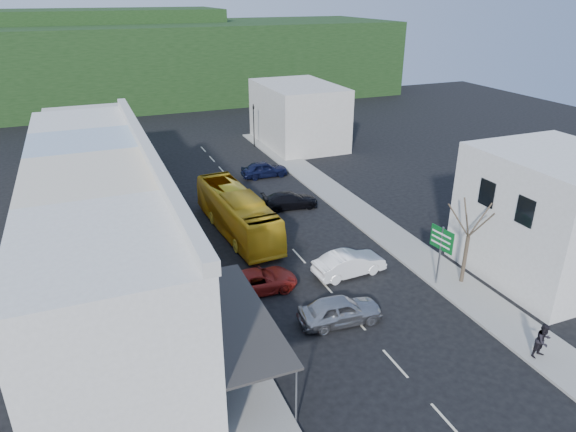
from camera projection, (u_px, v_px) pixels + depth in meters
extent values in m
plane|color=black|center=(324.00, 284.00, 31.95)|extent=(120.00, 120.00, 0.00)
cube|color=gray|center=(174.00, 237.00, 37.82)|extent=(3.00, 52.00, 0.15)
cube|color=gray|center=(353.00, 208.00, 42.98)|extent=(3.00, 52.00, 0.15)
cube|color=beige|center=(114.00, 325.00, 21.37)|extent=(7.00, 9.00, 8.00)
cube|color=#590E1B|center=(212.00, 322.00, 23.16)|extent=(1.30, 7.65, 0.08)
cube|color=beige|center=(101.00, 241.00, 28.58)|extent=(7.00, 8.00, 8.00)
cube|color=#A52019|center=(176.00, 243.00, 30.37)|extent=(1.30, 6.80, 0.08)
cube|color=#99AFC3|center=(94.00, 198.00, 34.51)|extent=(7.00, 6.00, 8.00)
cube|color=#195926|center=(157.00, 202.00, 36.31)|extent=(1.30, 5.10, 0.08)
cube|color=beige|center=(89.00, 169.00, 40.02)|extent=(7.00, 7.00, 8.00)
cube|color=#590E1B|center=(144.00, 174.00, 41.82)|extent=(1.30, 5.95, 0.08)
cube|color=beige|center=(552.00, 217.00, 31.59)|extent=(8.00, 9.00, 8.00)
cube|color=#B7B2A8|center=(91.00, 146.00, 49.50)|extent=(8.00, 10.00, 6.00)
cube|color=#B7B2A8|center=(298.00, 115.00, 59.76)|extent=(8.00, 12.00, 7.00)
cube|color=black|center=(155.00, 62.00, 83.80)|extent=(80.00, 24.00, 12.00)
cube|color=black|center=(97.00, 35.00, 84.52)|extent=(40.00, 16.00, 8.00)
imported|color=yellow|center=(237.00, 213.00, 38.23)|extent=(3.24, 11.74, 3.10)
imported|color=#A2A3A7|center=(340.00, 312.00, 28.01)|extent=(4.53, 2.14, 1.40)
imported|color=white|center=(349.00, 265.00, 32.80)|extent=(4.51, 2.10, 1.40)
imported|color=maroon|center=(258.00, 281.00, 31.00)|extent=(4.64, 1.99, 1.40)
imported|color=black|center=(290.00, 200.00, 42.91)|extent=(4.67, 2.31, 1.40)
imported|color=black|center=(264.00, 170.00, 50.10)|extent=(4.44, 1.90, 1.40)
imported|color=black|center=(196.00, 282.00, 30.28)|extent=(0.60, 0.71, 1.70)
imported|color=black|center=(543.00, 342.00, 25.10)|extent=(0.73, 0.49, 1.70)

